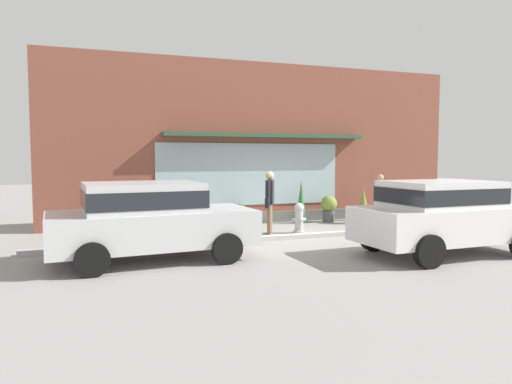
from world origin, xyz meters
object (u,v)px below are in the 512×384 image
Objects in this scene: potted_plant_corner_tall at (363,205)px; potted_plant_trailing_edge at (329,207)px; fire_hydrant at (299,218)px; pedestrian_passerby at (380,195)px; potted_plant_doorstep at (178,219)px; parked_car_white at (444,213)px; potted_plant_window_center at (110,220)px; potted_plant_low_front at (139,218)px; parked_car_silver at (149,217)px; potted_plant_by_entrance at (301,203)px; potted_plant_near_hydrant at (240,215)px; pedestrian_with_handbag at (270,198)px.

potted_plant_trailing_edge is (-1.31, 0.04, -0.05)m from potted_plant_corner_tall.
pedestrian_passerby reaches higher than fire_hydrant.
potted_plant_doorstep is at bearing 153.26° from fire_hydrant.
parked_car_white is 5.94× the size of potted_plant_window_center.
potted_plant_corner_tall is (1.50, 5.54, -0.39)m from parked_car_white.
parked_car_silver is at bearing -92.80° from potted_plant_low_front.
potted_plant_trailing_edge is (0.98, -0.07, -0.17)m from potted_plant_by_entrance.
potted_plant_corner_tall is at bearing 5.30° from pedestrian_passerby.
fire_hydrant is 1.24× the size of potted_plant_window_center.
potted_plant_window_center is 3.95m from potted_plant_near_hydrant.
fire_hydrant is at bearing -151.61° from potted_plant_corner_tall.
potted_plant_doorstep is (1.89, -0.32, -0.00)m from potted_plant_window_center.
parked_car_silver is (-4.45, -2.22, 0.49)m from fire_hydrant.
potted_plant_by_entrance is 1.23× the size of potted_plant_corner_tall.
potted_plant_near_hydrant is at bearing 175.58° from potted_plant_by_entrance.
parked_car_silver reaches higher than potted_plant_corner_tall.
potted_plant_doorstep is at bearing -176.52° from potted_plant_by_entrance.
fire_hydrant is 0.62× the size of potted_plant_by_entrance.
potted_plant_corner_tall is at bearing 23.37° from parked_car_silver.
pedestrian_with_handbag reaches higher than potted_plant_by_entrance.
fire_hydrant is 0.20× the size of parked_car_silver.
parked_car_silver reaches higher than potted_plant_by_entrance.
potted_plant_low_front is at bearing 177.76° from potted_plant_trailing_edge.
pedestrian_passerby is 2.31× the size of potted_plant_window_center.
parked_car_white is at bearing -18.35° from parked_car_silver.
potted_plant_low_front is at bearing 6.58° from potted_plant_window_center.
potted_plant_corner_tall is at bearing -3.53° from potted_plant_near_hydrant.
pedestrian_with_handbag reaches higher than pedestrian_passerby.
potted_plant_near_hydrant is (-4.34, 0.27, -0.19)m from potted_plant_corner_tall.
potted_plant_window_center is (-0.61, 4.14, -0.57)m from parked_car_silver.
potted_plant_by_entrance is 1.58× the size of potted_plant_trailing_edge.
parked_car_silver is 4.84× the size of potted_plant_trailing_edge.
potted_plant_by_entrance is (-2.40, 0.91, -0.26)m from pedestrian_passerby.
potted_plant_trailing_edge is at bearing 2.01° from potted_plant_doorstep.
pedestrian_with_handbag is 2.58× the size of potted_plant_near_hydrant.
potted_plant_near_hydrant is (-2.84, 5.81, -0.58)m from parked_car_white.
fire_hydrant reaches higher than potted_plant_doorstep.
potted_plant_corner_tall reaches higher than potted_plant_near_hydrant.
potted_plant_corner_tall is (-0.11, 0.80, -0.39)m from pedestrian_passerby.
potted_plant_low_front is at bearing 177.86° from potted_plant_corner_tall.
pedestrian_passerby is at bearing -81.96° from potted_plant_corner_tall.
parked_car_silver is 4.28m from potted_plant_low_front.
parked_car_white is 3.63× the size of potted_plant_corner_tall.
potted_plant_near_hydrant is (3.12, -0.01, -0.03)m from potted_plant_low_front.
potted_plant_trailing_edge reaches higher than potted_plant_near_hydrant.
potted_plant_near_hydrant is at bearing 1.21° from potted_plant_window_center.
potted_plant_by_entrance is (5.38, 4.07, -0.25)m from parked_car_silver.
potted_plant_doorstep is 1.14m from potted_plant_low_front.
potted_plant_near_hydrant is at bearing 47.81° from parked_car_silver.
fire_hydrant is 2.08m from potted_plant_by_entrance.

